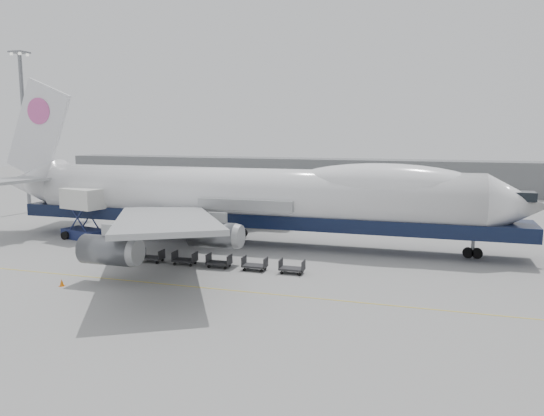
% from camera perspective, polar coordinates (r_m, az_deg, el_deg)
% --- Properties ---
extents(ground, '(260.00, 260.00, 0.00)m').
position_cam_1_polar(ground, '(52.08, -7.18, -6.43)').
color(ground, gray).
rests_on(ground, ground).
extents(apron_line, '(60.00, 0.15, 0.01)m').
position_cam_1_polar(apron_line, '(46.89, -10.23, -8.17)').
color(apron_line, gold).
rests_on(apron_line, ground).
extents(hangar, '(110.00, 8.00, 7.00)m').
position_cam_1_polar(hangar, '(120.27, 2.24, 3.71)').
color(hangar, slate).
rests_on(hangar, ground).
extents(floodlight_mast, '(2.40, 2.40, 25.43)m').
position_cam_1_polar(floodlight_mast, '(94.01, -25.11, 8.21)').
color(floodlight_mast, slate).
rests_on(floodlight_mast, ground).
extents(airliner, '(67.00, 55.30, 19.98)m').
position_cam_1_polar(airliner, '(61.74, -2.14, 1.27)').
color(airliner, white).
rests_on(airliner, ground).
extents(catering_truck, '(6.05, 4.78, 6.22)m').
position_cam_1_polar(catering_truck, '(68.74, -19.61, -0.30)').
color(catering_truck, '#1A234F').
rests_on(catering_truck, ground).
extents(traffic_cone, '(0.42, 0.42, 0.62)m').
position_cam_1_polar(traffic_cone, '(49.24, -21.68, -7.49)').
color(traffic_cone, orange).
rests_on(traffic_cone, ground).
extents(dolly_0, '(2.30, 1.35, 1.30)m').
position_cam_1_polar(dolly_0, '(57.14, -15.98, -4.82)').
color(dolly_0, '#2D2D30').
rests_on(dolly_0, ground).
extents(dolly_1, '(2.30, 1.35, 1.30)m').
position_cam_1_polar(dolly_1, '(55.25, -12.78, -5.15)').
color(dolly_1, '#2D2D30').
rests_on(dolly_1, ground).
extents(dolly_2, '(2.30, 1.35, 1.30)m').
position_cam_1_polar(dolly_2, '(53.54, -9.35, -5.48)').
color(dolly_2, '#2D2D30').
rests_on(dolly_2, ground).
extents(dolly_3, '(2.30, 1.35, 1.30)m').
position_cam_1_polar(dolly_3, '(52.04, -5.71, -5.82)').
color(dolly_3, '#2D2D30').
rests_on(dolly_3, ground).
extents(dolly_4, '(2.30, 1.35, 1.30)m').
position_cam_1_polar(dolly_4, '(50.75, -1.87, -6.14)').
color(dolly_4, '#2D2D30').
rests_on(dolly_4, ground).
extents(dolly_5, '(2.30, 1.35, 1.30)m').
position_cam_1_polar(dolly_5, '(49.71, 2.16, -6.46)').
color(dolly_5, '#2D2D30').
rests_on(dolly_5, ground).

